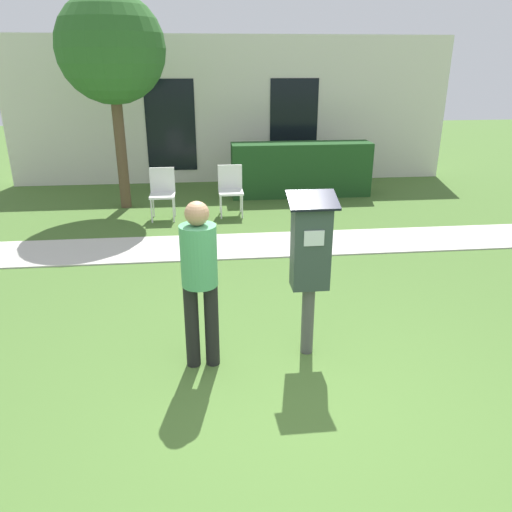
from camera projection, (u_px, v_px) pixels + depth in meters
The scene contains 9 objects.
ground_plane at pixel (298, 399), 4.21m from camera, with size 40.00×40.00×0.00m, color #476B2D.
sidewalk at pixel (253, 245), 7.70m from camera, with size 12.00×1.10×0.02m.
building_facade at pixel (232, 111), 11.33m from camera, with size 10.00×0.26×3.20m.
parking_meter at pixel (310, 255), 4.54m from camera, with size 0.44×0.31×1.59m.
person_standing at pixel (200, 273), 4.37m from camera, with size 0.32×0.32×1.58m.
outdoor_chair_left at pixel (162, 189), 8.88m from camera, with size 0.44×0.44×0.90m.
outdoor_chair_middle at pixel (230, 186), 9.10m from camera, with size 0.44×0.44×0.90m.
hedge_row at pixel (301, 170), 10.38m from camera, with size 2.88×0.60×1.10m.
tree at pixel (111, 50), 8.71m from camera, with size 1.90×1.90×3.82m.
Camera 1 is at (-0.73, -3.42, 2.67)m, focal length 35.00 mm.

